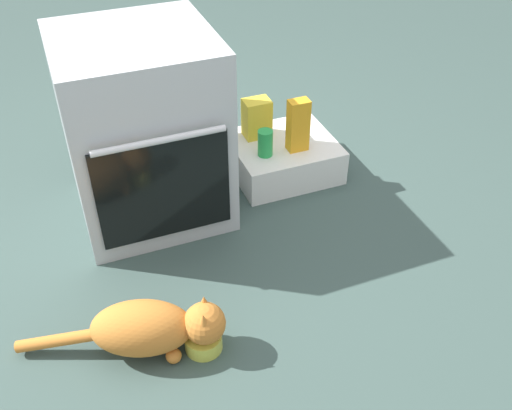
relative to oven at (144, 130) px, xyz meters
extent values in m
plane|color=#384C47|center=(-0.02, -0.43, -0.38)|extent=(8.00, 8.00, 0.00)
cube|color=#B7BABF|center=(0.00, 0.00, 0.00)|extent=(0.59, 0.58, 0.77)
cube|color=black|center=(0.00, -0.29, -0.10)|extent=(0.50, 0.01, 0.42)
cylinder|color=silver|center=(0.00, -0.32, 0.14)|extent=(0.47, 0.02, 0.02)
cube|color=white|center=(0.63, 0.04, -0.30)|extent=(0.46, 0.41, 0.16)
cylinder|color=#D1D14C|center=(-0.03, -0.81, -0.35)|extent=(0.13, 0.13, 0.06)
sphere|color=brown|center=(-0.03, -0.81, -0.33)|extent=(0.07, 0.07, 0.07)
ellipsoid|color=#C6752D|center=(-0.21, -0.74, -0.28)|extent=(0.37, 0.28, 0.18)
sphere|color=#C6752D|center=(-0.02, -0.81, -0.26)|extent=(0.14, 0.14, 0.14)
cone|color=#C6752D|center=(0.00, -0.77, -0.21)|extent=(0.05, 0.05, 0.06)
cone|color=#C6752D|center=(-0.03, -0.85, -0.21)|extent=(0.05, 0.05, 0.06)
cylinder|color=#C6752D|center=(-0.47, -0.65, -0.32)|extent=(0.28, 0.13, 0.09)
sphere|color=#C6752D|center=(-0.10, -0.73, -0.36)|extent=(0.05, 0.05, 0.05)
sphere|color=#C6752D|center=(-0.13, -0.82, -0.36)|extent=(0.05, 0.05, 0.05)
cube|color=orange|center=(0.66, -0.04, -0.10)|extent=(0.09, 0.06, 0.24)
cube|color=yellow|center=(0.54, 0.14, -0.13)|extent=(0.12, 0.09, 0.18)
cylinder|color=green|center=(0.51, -0.03, -0.16)|extent=(0.07, 0.07, 0.12)
camera|label=1|loc=(-0.31, -2.01, 1.19)|focal=40.75mm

